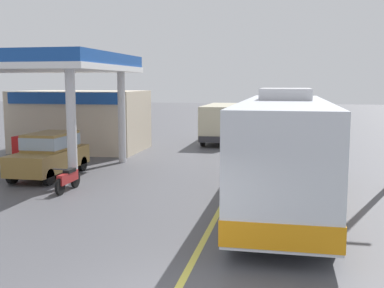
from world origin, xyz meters
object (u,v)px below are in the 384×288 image
object	(u,v)px
minibus_opposing_lane	(222,120)
pedestrian_near_pump	(41,153)
coach_bus_main	(284,152)
car_at_pump	(50,152)
motorcycle_parked_forecourt	(68,179)

from	to	relation	value
minibus_opposing_lane	pedestrian_near_pump	world-z (taller)	minibus_opposing_lane
coach_bus_main	car_at_pump	distance (m)	9.91
minibus_opposing_lane	motorcycle_parked_forecourt	xyz separation A→B (m)	(-3.50, -14.79, -1.03)
pedestrian_near_pump	minibus_opposing_lane	bearing A→B (deg)	64.53
coach_bus_main	minibus_opposing_lane	xyz separation A→B (m)	(-4.07, 15.25, -0.25)
coach_bus_main	car_at_pump	size ratio (longest dim) A/B	2.63
minibus_opposing_lane	pedestrian_near_pump	bearing A→B (deg)	-115.47
car_at_pump	minibus_opposing_lane	bearing A→B (deg)	66.55
minibus_opposing_lane	pedestrian_near_pump	distance (m)	13.71
motorcycle_parked_forecourt	pedestrian_near_pump	xyz separation A→B (m)	(-2.40, 2.42, 0.49)
pedestrian_near_pump	car_at_pump	bearing A→B (deg)	-14.09
coach_bus_main	motorcycle_parked_forecourt	xyz separation A→B (m)	(-7.57, 0.46, -1.28)
coach_bus_main	motorcycle_parked_forecourt	world-z (taller)	coach_bus_main
car_at_pump	motorcycle_parked_forecourt	world-z (taller)	car_at_pump
coach_bus_main	pedestrian_near_pump	world-z (taller)	coach_bus_main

